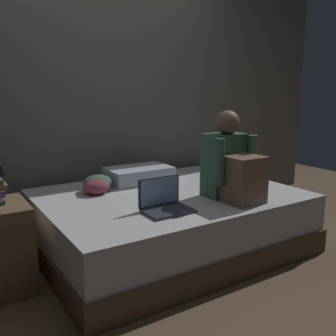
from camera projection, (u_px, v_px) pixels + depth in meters
name	position (u px, v px, depth m)	size (l,w,h in m)	color
ground_plane	(168.00, 267.00, 2.72)	(8.00, 8.00, 0.00)	brown
wall_back	(98.00, 81.00, 3.44)	(5.60, 0.10, 2.70)	slate
bed	(169.00, 220.00, 3.03)	(2.00, 1.50, 0.46)	brown
person_sitting	(232.00, 165.00, 2.78)	(0.39, 0.44, 0.66)	#38664C
laptop	(164.00, 203.00, 2.52)	(0.32, 0.23, 0.22)	#333842
pillow	(139.00, 174.00, 3.32)	(0.56, 0.36, 0.13)	silver
clothes_pile	(97.00, 184.00, 2.98)	(0.26, 0.28, 0.13)	#4C6B56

